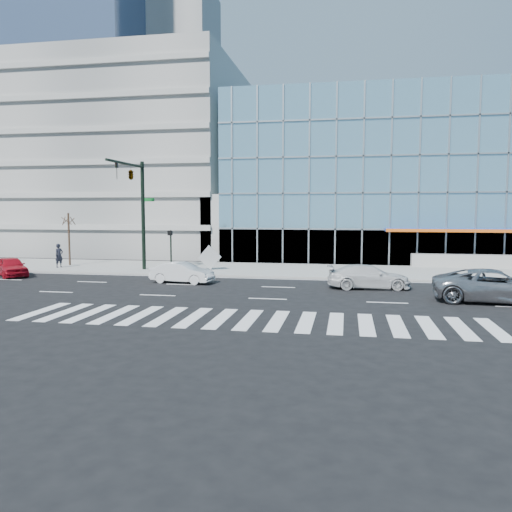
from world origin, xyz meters
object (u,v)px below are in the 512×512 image
at_px(white_suv, 369,277).
at_px(white_sedan, 182,273).
at_px(street_tree_near, 68,220).
at_px(pedestrian, 59,256).
at_px(silver_suv, 495,286).
at_px(traffic_signal, 135,188).
at_px(red_sedan, 11,267).
at_px(tilted_panel, 210,257).
at_px(ped_signal_post, 171,244).

xyz_separation_m(white_suv, white_sedan, (-11.46, 0.18, -0.03)).
distance_m(street_tree_near, pedestrian, 3.14).
height_order(silver_suv, pedestrian, pedestrian).
height_order(white_sedan, pedestrian, pedestrian).
height_order(street_tree_near, pedestrian, street_tree_near).
distance_m(traffic_signal, red_sedan, 10.08).
bearing_deg(pedestrian, red_sedan, -168.61).
bearing_deg(white_sedan, red_sedan, 93.46).
xyz_separation_m(street_tree_near, white_sedan, (11.80, -6.85, -3.12)).
relative_size(white_sedan, pedestrian, 2.16).
distance_m(traffic_signal, white_sedan, 8.29).
relative_size(white_suv, tilted_panel, 3.67).
xyz_separation_m(street_tree_near, white_suv, (23.26, -7.02, -3.09)).
distance_m(white_suv, red_sedan, 24.18).
height_order(pedestrian, tilted_panel, pedestrian).
distance_m(ped_signal_post, pedestrian, 9.54).
bearing_deg(red_sedan, tilted_panel, -27.44).
height_order(silver_suv, red_sedan, silver_suv).
relative_size(traffic_signal, white_suv, 1.68).
bearing_deg(tilted_panel, traffic_signal, -155.91).
bearing_deg(traffic_signal, red_sedan, -158.98).
height_order(ped_signal_post, silver_suv, ped_signal_post).
distance_m(silver_suv, white_suv, 6.90).
xyz_separation_m(ped_signal_post, street_tree_near, (-9.50, 2.56, 1.64)).
bearing_deg(white_suv, white_sedan, 82.50).
bearing_deg(white_sedan, traffic_signal, 58.24).
distance_m(pedestrian, tilted_panel, 11.89).
bearing_deg(street_tree_near, white_sedan, -30.12).
bearing_deg(pedestrian, white_sedan, -90.36).
bearing_deg(red_sedan, ped_signal_post, -30.72).
height_order(silver_suv, white_sedan, silver_suv).
relative_size(white_suv, red_sedan, 1.19).
bearing_deg(red_sedan, white_suv, -51.38).
height_order(traffic_signal, white_suv, traffic_signal).
height_order(street_tree_near, silver_suv, street_tree_near).
bearing_deg(red_sedan, white_sedan, -52.85).
xyz_separation_m(street_tree_near, red_sedan, (-0.89, -5.96, -3.10)).
height_order(ped_signal_post, tilted_panel, ped_signal_post).
xyz_separation_m(ped_signal_post, tilted_panel, (2.44, 1.63, -1.07)).
relative_size(ped_signal_post, street_tree_near, 0.71).
distance_m(traffic_signal, pedestrian, 8.71).
bearing_deg(white_sedan, ped_signal_post, 35.67).
distance_m(street_tree_near, white_suv, 24.49).
relative_size(street_tree_near, white_suv, 0.89).
xyz_separation_m(ped_signal_post, pedestrian, (-9.44, 0.96, -1.07)).
relative_size(traffic_signal, ped_signal_post, 2.67).
bearing_deg(traffic_signal, white_suv, -14.12).
height_order(ped_signal_post, red_sedan, ped_signal_post).
bearing_deg(traffic_signal, ped_signal_post, 8.52).
xyz_separation_m(ped_signal_post, silver_suv, (19.76, -7.88, -1.32)).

